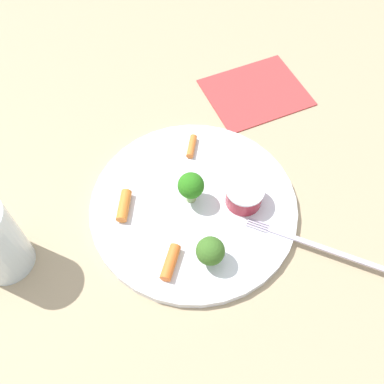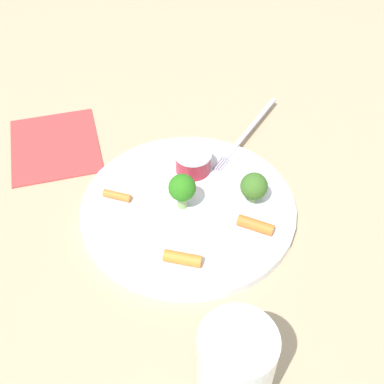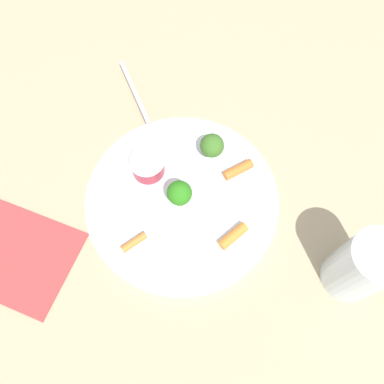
% 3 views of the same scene
% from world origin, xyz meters
% --- Properties ---
extents(ground_plane, '(2.40, 2.40, 0.00)m').
position_xyz_m(ground_plane, '(0.00, 0.00, 0.00)').
color(ground_plane, tan).
extents(plate, '(0.28, 0.28, 0.01)m').
position_xyz_m(plate, '(0.00, 0.00, 0.01)').
color(plate, white).
rests_on(plate, ground_plane).
extents(sauce_cup, '(0.05, 0.05, 0.03)m').
position_xyz_m(sauce_cup, '(-0.03, -0.06, 0.03)').
color(sauce_cup, maroon).
rests_on(sauce_cup, plate).
extents(broccoli_floret_0, '(0.03, 0.03, 0.05)m').
position_xyz_m(broccoli_floret_0, '(0.01, -0.00, 0.04)').
color(broccoli_floret_0, '#8DAF69').
rests_on(broccoli_floret_0, plate).
extents(broccoli_floret_1, '(0.04, 0.04, 0.04)m').
position_xyz_m(broccoli_floret_1, '(-0.08, 0.02, 0.04)').
color(broccoli_floret_1, '#83AA6C').
rests_on(broccoli_floret_1, plate).
extents(carrot_stick_0, '(0.04, 0.03, 0.01)m').
position_xyz_m(carrot_stick_0, '(0.08, -0.04, 0.02)').
color(carrot_stick_0, orange).
rests_on(carrot_stick_0, plate).
extents(carrot_stick_1, '(0.04, 0.04, 0.01)m').
position_xyz_m(carrot_stick_1, '(-0.07, 0.06, 0.02)').
color(carrot_stick_1, orange).
rests_on(carrot_stick_1, plate).
extents(carrot_stick_2, '(0.05, 0.03, 0.01)m').
position_xyz_m(carrot_stick_2, '(0.03, 0.09, 0.02)').
color(carrot_stick_2, orange).
rests_on(carrot_stick_2, plate).
extents(fork, '(0.15, 0.14, 0.00)m').
position_xyz_m(fork, '(-0.13, -0.11, 0.01)').
color(fork, '#BCB2C7').
rests_on(fork, plate).
extents(drinking_glass, '(0.07, 0.07, 0.11)m').
position_xyz_m(drinking_glass, '(0.03, 0.24, 0.06)').
color(drinking_glass, silver).
rests_on(drinking_glass, ground_plane).
extents(napkin, '(0.13, 0.16, 0.00)m').
position_xyz_m(napkin, '(0.15, -0.19, 0.00)').
color(napkin, '#B43A3A').
rests_on(napkin, ground_plane).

